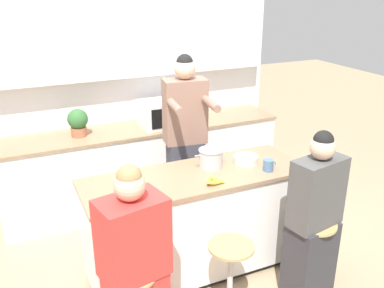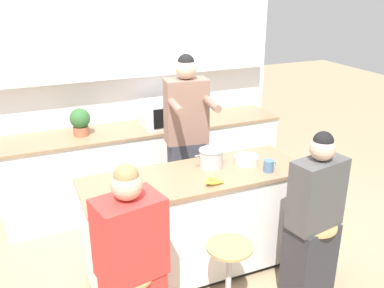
% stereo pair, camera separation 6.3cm
% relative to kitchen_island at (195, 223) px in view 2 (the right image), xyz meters
% --- Properties ---
extents(ground_plane, '(16.00, 16.00, 0.00)m').
position_rel_kitchen_island_xyz_m(ground_plane, '(0.00, 0.00, -0.47)').
color(ground_plane, tan).
extents(wall_back, '(3.35, 0.22, 2.70)m').
position_rel_kitchen_island_xyz_m(wall_back, '(0.00, 1.65, 1.07)').
color(wall_back, white).
rests_on(wall_back, ground_plane).
extents(back_counter, '(3.11, 0.59, 0.93)m').
position_rel_kitchen_island_xyz_m(back_counter, '(0.00, 1.37, -0.01)').
color(back_counter, white).
rests_on(back_counter, ground_plane).
extents(kitchen_island, '(1.89, 0.66, 0.94)m').
position_rel_kitchen_island_xyz_m(kitchen_island, '(0.00, 0.00, 0.00)').
color(kitchen_island, black).
rests_on(kitchen_island, ground_plane).
extents(bar_stool_center, '(0.38, 0.38, 0.64)m').
position_rel_kitchen_island_xyz_m(bar_stool_center, '(0.00, -0.63, -0.15)').
color(bar_stool_center, tan).
rests_on(bar_stool_center, ground_plane).
extents(bar_stool_rightmost, '(0.38, 0.38, 0.64)m').
position_rel_kitchen_island_xyz_m(bar_stool_rightmost, '(0.76, -0.64, -0.15)').
color(bar_stool_rightmost, tan).
rests_on(bar_stool_rightmost, ground_plane).
extents(person_cooking, '(0.47, 0.61, 1.82)m').
position_rel_kitchen_island_xyz_m(person_cooking, '(0.19, 0.65, 0.44)').
color(person_cooking, '#383842').
rests_on(person_cooking, ground_plane).
extents(person_wrapped_blanket, '(0.47, 0.37, 1.42)m').
position_rel_kitchen_island_xyz_m(person_wrapped_blanket, '(-0.73, -0.64, 0.20)').
color(person_wrapped_blanket, red).
rests_on(person_wrapped_blanket, ground_plane).
extents(person_seated_near, '(0.46, 0.33, 1.42)m').
position_rel_kitchen_island_xyz_m(person_seated_near, '(0.74, -0.64, 0.17)').
color(person_seated_near, '#333338').
rests_on(person_seated_near, ground_plane).
extents(cooking_pot, '(0.30, 0.21, 0.16)m').
position_rel_kitchen_island_xyz_m(cooking_pot, '(0.19, 0.09, 0.54)').
color(cooking_pot, '#B7BABC').
rests_on(cooking_pot, kitchen_island).
extents(fruit_bowl, '(0.22, 0.22, 0.07)m').
position_rel_kitchen_island_xyz_m(fruit_bowl, '(0.50, 0.04, 0.50)').
color(fruit_bowl, silver).
rests_on(fruit_bowl, kitchen_island).
extents(coffee_cup_near, '(0.12, 0.09, 0.10)m').
position_rel_kitchen_island_xyz_m(coffee_cup_near, '(0.59, -0.18, 0.51)').
color(coffee_cup_near, '#4C7099').
rests_on(coffee_cup_near, kitchen_island).
extents(banana_bunch, '(0.18, 0.13, 0.06)m').
position_rel_kitchen_island_xyz_m(banana_bunch, '(0.06, -0.22, 0.49)').
color(banana_bunch, yellow).
rests_on(banana_bunch, kitchen_island).
extents(microwave, '(0.55, 0.37, 0.28)m').
position_rel_kitchen_island_xyz_m(microwave, '(0.25, 1.33, 0.59)').
color(microwave, white).
rests_on(microwave, back_counter).
extents(potted_plant, '(0.21, 0.21, 0.29)m').
position_rel_kitchen_island_xyz_m(potted_plant, '(-0.69, 1.37, 0.61)').
color(potted_plant, '#A86042').
rests_on(potted_plant, back_counter).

